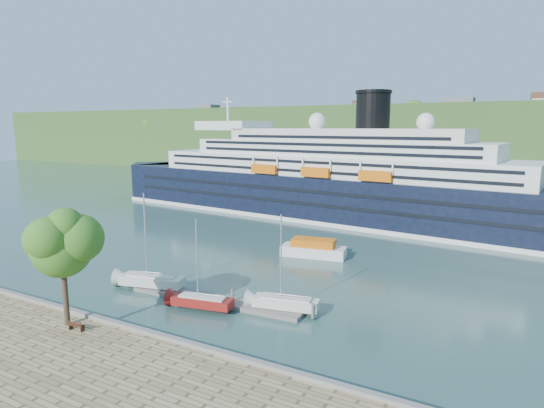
% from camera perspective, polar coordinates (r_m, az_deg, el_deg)
% --- Properties ---
extents(ground, '(400.00, 400.00, 0.00)m').
position_cam_1_polar(ground, '(41.22, -19.58, -15.00)').
color(ground, '#2C4F4A').
rests_on(ground, ground).
extents(far_hillside, '(400.00, 50.00, 24.00)m').
position_cam_1_polar(far_hillside, '(172.08, 18.98, 7.53)').
color(far_hillside, '#2B5421').
rests_on(far_hillside, ground).
extents(quay_coping, '(220.00, 0.50, 0.30)m').
position_cam_1_polar(quay_coping, '(40.64, -19.89, -13.61)').
color(quay_coping, slate).
rests_on(quay_coping, promenade).
extents(cruise_ship, '(103.40, 26.36, 22.99)m').
position_cam_1_polar(cruise_ship, '(85.64, 5.65, 6.05)').
color(cruise_ship, black).
rests_on(cruise_ship, ground).
extents(park_bench, '(1.43, 0.77, 0.87)m').
position_cam_1_polar(park_bench, '(40.00, -23.32, -13.77)').
color(park_bench, '#422012').
rests_on(park_bench, promenade).
extents(promenade_tree, '(6.33, 6.33, 10.48)m').
position_cam_1_polar(promenade_tree, '(39.80, -24.77, -6.65)').
color(promenade_tree, '#396B1C').
rests_on(promenade_tree, promenade).
extents(floating_pontoon, '(18.39, 3.21, 0.41)m').
position_cam_1_polar(floating_pontoon, '(45.47, -7.25, -11.84)').
color(floating_pontoon, gray).
rests_on(floating_pontoon, ground).
extents(sailboat_white_near, '(7.83, 3.77, 9.75)m').
position_cam_1_polar(sailboat_white_near, '(48.47, -15.01, -4.94)').
color(sailboat_white_near, silver).
rests_on(sailboat_white_near, ground).
extents(sailboat_red, '(6.58, 2.90, 8.22)m').
position_cam_1_polar(sailboat_red, '(42.38, -8.84, -7.90)').
color(sailboat_red, maroon).
rests_on(sailboat_red, ground).
extents(sailboat_white_far, '(6.97, 3.14, 8.70)m').
position_cam_1_polar(sailboat_white_far, '(41.42, 1.77, -7.85)').
color(sailboat_white_far, silver).
rests_on(sailboat_white_far, ground).
extents(tender_launch, '(8.85, 4.26, 2.34)m').
position_cam_1_polar(tender_launch, '(60.06, 5.23, -5.48)').
color(tender_launch, orange).
rests_on(tender_launch, ground).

